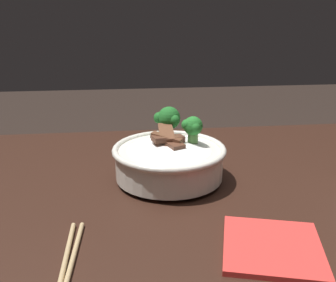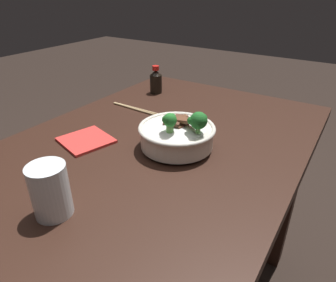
# 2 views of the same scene
# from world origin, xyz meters

# --- Properties ---
(dining_table) EXTENTS (1.18, 0.80, 0.79)m
(dining_table) POSITION_xyz_m (0.00, 0.00, 0.63)
(dining_table) COLOR black
(dining_table) RESTS_ON ground
(rice_bowl) EXTENTS (0.22, 0.22, 0.13)m
(rice_bowl) POSITION_xyz_m (0.01, -0.07, 0.84)
(rice_bowl) COLOR silver
(rice_bowl) RESTS_ON dining_table
(chopsticks_pair) EXTENTS (0.02, 0.23, 0.01)m
(chopsticks_pair) POSITION_xyz_m (0.17, 0.20, 0.79)
(chopsticks_pair) COLOR tan
(chopsticks_pair) RESTS_ON dining_table
(folded_napkin) EXTENTS (0.17, 0.17, 0.01)m
(folded_napkin) POSITION_xyz_m (-0.11, 0.18, 0.79)
(folded_napkin) COLOR red
(folded_napkin) RESTS_ON dining_table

